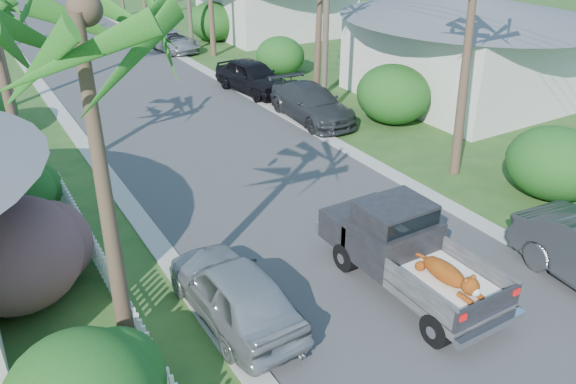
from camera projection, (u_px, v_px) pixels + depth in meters
ground at (445, 330)px, 12.51m from camera, size 120.00×120.00×0.00m
road at (120, 73)px, 31.53m from camera, size 8.00×100.00×0.02m
curb_left at (39, 84)px, 29.54m from camera, size 0.60×100.00×0.06m
curb_right at (192, 63)px, 33.50m from camera, size 0.60×100.00×0.06m
pickup_truck at (400, 246)px, 13.73m from camera, size 1.98×5.12×2.06m
parked_car_rm at (311, 103)px, 24.42m from camera, size 2.31×5.16×1.47m
parked_car_rf at (253, 77)px, 27.97m from camera, size 2.46×4.91×1.60m
parked_car_rd at (173, 42)px, 35.96m from camera, size 2.59×4.67×1.24m
parked_car_ln at (234, 292)px, 12.56m from camera, size 1.86×4.36×1.47m
palm_l_a at (74, 14)px, 8.77m from camera, size 4.40×4.40×8.20m
shrub_l_b at (15, 254)px, 12.89m from camera, size 3.00×3.30×2.60m
shrub_l_c at (12, 193)px, 16.26m from camera, size 2.40×2.64×2.00m
shrub_r_a at (554, 163)px, 17.77m from camera, size 2.80×3.08×2.30m
shrub_r_b at (393, 94)px, 23.90m from camera, size 3.00×3.30×2.50m
shrub_r_c at (280, 56)px, 30.70m from camera, size 2.60×2.86×2.10m
shrub_r_d at (213, 22)px, 38.43m from camera, size 3.20×3.52×2.60m
picket_fence at (105, 270)px, 13.71m from camera, size 0.10×11.00×1.00m
house_right_near at (465, 52)px, 26.61m from camera, size 8.00×9.00×4.80m
house_right_far at (275, 3)px, 40.36m from camera, size 9.00×8.00×4.60m
utility_pole_b at (326, 10)px, 22.88m from camera, size 1.60×0.26×9.00m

